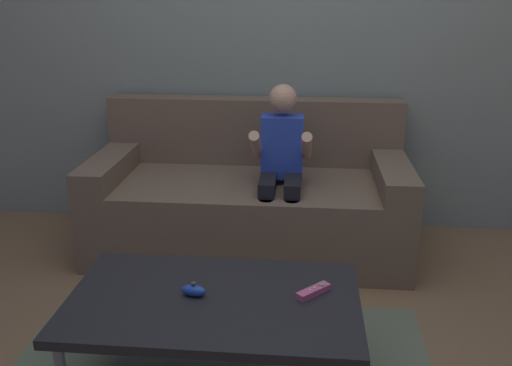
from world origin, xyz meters
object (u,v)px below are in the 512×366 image
(coffee_table, at_px, (214,306))
(nunchuk_blue, at_px, (194,290))
(game_remote_pink_near_edge, at_px, (314,291))
(couch, at_px, (250,199))
(person_seated_on_couch, at_px, (281,165))

(coffee_table, xyz_separation_m, nunchuk_blue, (-0.07, 0.01, 0.05))
(game_remote_pink_near_edge, xyz_separation_m, nunchuk_blue, (-0.42, -0.04, 0.01))
(couch, height_order, nunchuk_blue, couch)
(person_seated_on_couch, relative_size, nunchuk_blue, 10.04)
(person_seated_on_couch, height_order, game_remote_pink_near_edge, person_seated_on_couch)
(coffee_table, bearing_deg, game_remote_pink_near_edge, 8.95)
(nunchuk_blue, bearing_deg, game_remote_pink_near_edge, 5.84)
(coffee_table, relative_size, game_remote_pink_near_edge, 8.18)
(person_seated_on_couch, bearing_deg, coffee_table, -99.61)
(couch, bearing_deg, nunchuk_blue, -93.25)
(couch, xyz_separation_m, coffee_table, (0.00, -1.25, 0.08))
(coffee_table, xyz_separation_m, game_remote_pink_near_edge, (0.35, 0.06, 0.05))
(game_remote_pink_near_edge, bearing_deg, nunchuk_blue, -174.16)
(person_seated_on_couch, xyz_separation_m, coffee_table, (-0.18, -1.08, -0.19))
(couch, bearing_deg, game_remote_pink_near_edge, -73.70)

